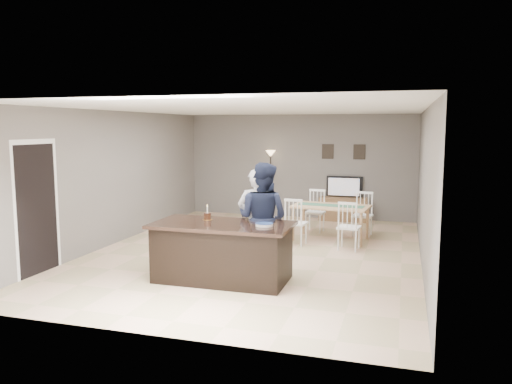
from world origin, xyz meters
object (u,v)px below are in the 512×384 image
(man, at_px, (263,218))
(floor_lamp, at_px, (271,165))
(birthday_cake, at_px, (207,216))
(woman, at_px, (257,221))
(kitchen_island, at_px, (223,251))
(dining_table, at_px, (331,211))
(television, at_px, (344,187))
(tv_console, at_px, (343,209))
(plate_stack, at_px, (264,225))

(man, xyz_separation_m, floor_lamp, (-1.22, 5.04, 0.47))
(birthday_cake, bearing_deg, woman, 24.68)
(woman, height_order, birthday_cake, woman)
(man, bearing_deg, floor_lamp, -64.17)
(kitchen_island, relative_size, birthday_cake, 8.95)
(dining_table, bearing_deg, man, -98.63)
(television, relative_size, floor_lamp, 0.52)
(birthday_cake, relative_size, dining_table, 0.13)
(woman, distance_m, dining_table, 2.85)
(woman, bearing_deg, kitchen_island, 44.37)
(television, bearing_deg, man, 82.04)
(woman, bearing_deg, birthday_cake, 14.59)
(tv_console, relative_size, television, 1.31)
(television, bearing_deg, birthday_cake, 74.21)
(kitchen_island, height_order, plate_stack, plate_stack)
(kitchen_island, bearing_deg, television, 77.99)
(tv_console, relative_size, floor_lamp, 0.68)
(man, bearing_deg, kitchen_island, 60.68)
(kitchen_island, bearing_deg, woman, 54.46)
(man, height_order, floor_lamp, man)
(tv_console, height_order, woman, woman)
(woman, bearing_deg, floor_lamp, -87.56)
(woman, bearing_deg, dining_table, -116.72)
(tv_console, bearing_deg, birthday_cake, -105.98)
(television, distance_m, plate_stack, 5.69)
(kitchen_island, distance_m, dining_table, 3.49)
(woman, xyz_separation_m, floor_lamp, (-1.12, 5.04, 0.51))
(television, height_order, floor_lamp, floor_lamp)
(plate_stack, bearing_deg, television, 84.72)
(woman, bearing_deg, tv_console, -109.23)
(woman, distance_m, plate_stack, 0.64)
(dining_table, height_order, floor_lamp, floor_lamp)
(kitchen_island, distance_m, woman, 0.79)
(tv_console, height_order, floor_lamp, floor_lamp)
(birthday_cake, height_order, dining_table, birthday_cake)
(kitchen_island, bearing_deg, floor_lamp, 97.42)
(kitchen_island, xyz_separation_m, birthday_cake, (-0.33, 0.22, 0.50))
(tv_console, distance_m, floor_lamp, 2.21)
(kitchen_island, height_order, television, television)
(man, relative_size, floor_lamp, 1.02)
(kitchen_island, relative_size, woman, 1.25)
(plate_stack, height_order, floor_lamp, floor_lamp)
(man, bearing_deg, dining_table, -92.50)
(television, xyz_separation_m, man, (-0.71, -5.09, 0.04))
(woman, height_order, man, man)
(television, xyz_separation_m, birthday_cake, (-1.53, -5.42, 0.09))
(plate_stack, bearing_deg, tv_console, 84.66)
(kitchen_island, xyz_separation_m, floor_lamp, (-0.73, 5.59, 0.92))
(kitchen_island, height_order, man, man)
(birthday_cake, xyz_separation_m, floor_lamp, (-0.39, 5.37, 0.42))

